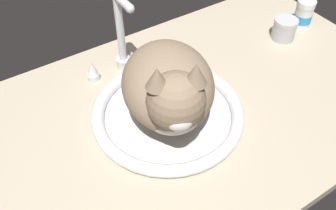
# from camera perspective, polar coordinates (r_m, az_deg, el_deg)

# --- Properties ---
(countertop) EXTENTS (1.21, 0.68, 0.03)m
(countertop) POSITION_cam_1_polar(r_m,az_deg,el_deg) (0.90, 2.33, -1.30)
(countertop) COLOR #B7A88E
(countertop) RESTS_ON ground
(sink_basin) EXTENTS (0.36, 0.36, 0.03)m
(sink_basin) POSITION_cam_1_polar(r_m,az_deg,el_deg) (0.86, 0.00, -1.24)
(sink_basin) COLOR white
(sink_basin) RESTS_ON countertop
(faucet) EXTENTS (0.21, 0.10, 0.22)m
(faucet) POSITION_cam_1_polar(r_m,az_deg,el_deg) (0.95, -7.12, 9.62)
(faucet) COLOR silver
(faucet) RESTS_ON countertop
(cat) EXTENTS (0.29, 0.35, 0.21)m
(cat) POSITION_cam_1_polar(r_m,az_deg,el_deg) (0.77, 0.24, 2.64)
(cat) COLOR #8C755B
(cat) RESTS_ON sink_basin
(metal_jar) EXTENTS (0.07, 0.07, 0.06)m
(metal_jar) POSITION_cam_1_polar(r_m,az_deg,el_deg) (1.14, 17.70, 11.25)
(metal_jar) COLOR #B2B5BA
(metal_jar) RESTS_ON countertop
(pill_bottle) EXTENTS (0.05, 0.05, 0.08)m
(pill_bottle) POSITION_cam_1_polar(r_m,az_deg,el_deg) (1.22, 20.39, 13.15)
(pill_bottle) COLOR white
(pill_bottle) RESTS_ON countertop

